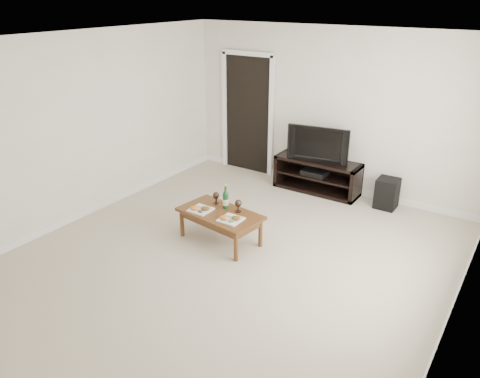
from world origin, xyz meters
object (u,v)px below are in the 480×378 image
at_px(television, 319,143).
at_px(subwoofer, 387,193).
at_px(media_console, 317,175).
at_px(coffee_table, 220,227).

bearing_deg(television, subwoofer, -8.52).
xyz_separation_m(television, subwoofer, (1.16, 0.01, -0.60)).
height_order(media_console, subwoofer, media_console).
relative_size(subwoofer, coffee_table, 0.43).
bearing_deg(coffee_table, media_console, 81.29).
height_order(subwoofer, coffee_table, subwoofer).
bearing_deg(media_console, television, 0.00).
height_order(media_console, television, television).
distance_m(media_console, coffee_table, 2.27).
bearing_deg(coffee_table, television, 81.29).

